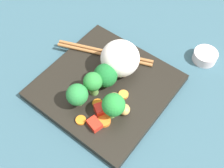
# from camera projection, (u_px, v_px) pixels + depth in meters

# --- Properties ---
(ground_plane) EXTENTS (1.10, 1.10, 0.02)m
(ground_plane) POSITION_uv_depth(u_px,v_px,m) (106.00, 91.00, 0.63)
(ground_plane) COLOR #335766
(square_plate) EXTENTS (0.26, 0.26, 0.02)m
(square_plate) POSITION_uv_depth(u_px,v_px,m) (106.00, 86.00, 0.61)
(square_plate) COLOR black
(square_plate) RESTS_ON ground_plane
(rice_mound) EXTENTS (0.12, 0.12, 0.08)m
(rice_mound) POSITION_uv_depth(u_px,v_px,m) (120.00, 58.00, 0.60)
(rice_mound) COLOR white
(rice_mound) RESTS_ON square_plate
(broccoli_floret_0) EXTENTS (0.04, 0.04, 0.06)m
(broccoli_floret_0) POSITION_uv_depth(u_px,v_px,m) (77.00, 95.00, 0.55)
(broccoli_floret_0) COLOR #5A9843
(broccoli_floret_0) RESTS_ON square_plate
(broccoli_floret_1) EXTENTS (0.05, 0.05, 0.06)m
(broccoli_floret_1) POSITION_uv_depth(u_px,v_px,m) (113.00, 105.00, 0.53)
(broccoli_floret_1) COLOR #73C05B
(broccoli_floret_1) RESTS_ON square_plate
(broccoli_floret_2) EXTENTS (0.04, 0.04, 0.06)m
(broccoli_floret_2) POSITION_uv_depth(u_px,v_px,m) (93.00, 83.00, 0.56)
(broccoli_floret_2) COLOR #659A49
(broccoli_floret_2) RESTS_ON square_plate
(broccoli_floret_3) EXTENTS (0.05, 0.05, 0.06)m
(broccoli_floret_3) POSITION_uv_depth(u_px,v_px,m) (104.00, 75.00, 0.58)
(broccoli_floret_3) COLOR #80C04F
(broccoli_floret_3) RESTS_ON square_plate
(carrot_slice_0) EXTENTS (0.04, 0.04, 0.01)m
(carrot_slice_0) POSITION_uv_depth(u_px,v_px,m) (104.00, 121.00, 0.55)
(carrot_slice_0) COLOR orange
(carrot_slice_0) RESTS_ON square_plate
(carrot_slice_1) EXTENTS (0.02, 0.02, 0.01)m
(carrot_slice_1) POSITION_uv_depth(u_px,v_px,m) (98.00, 104.00, 0.57)
(carrot_slice_1) COLOR orange
(carrot_slice_1) RESTS_ON square_plate
(carrot_slice_2) EXTENTS (0.03, 0.03, 0.01)m
(carrot_slice_2) POSITION_uv_depth(u_px,v_px,m) (124.00, 95.00, 0.59)
(carrot_slice_2) COLOR orange
(carrot_slice_2) RESTS_ON square_plate
(carrot_slice_3) EXTENTS (0.03, 0.03, 0.00)m
(carrot_slice_3) POSITION_uv_depth(u_px,v_px,m) (81.00, 120.00, 0.55)
(carrot_slice_3) COLOR orange
(carrot_slice_3) RESTS_ON square_plate
(pepper_chunk_0) EXTENTS (0.03, 0.03, 0.02)m
(pepper_chunk_0) POSITION_uv_depth(u_px,v_px,m) (100.00, 110.00, 0.56)
(pepper_chunk_0) COLOR red
(pepper_chunk_0) RESTS_ON square_plate
(pepper_chunk_1) EXTENTS (0.03, 0.03, 0.01)m
(pepper_chunk_1) POSITION_uv_depth(u_px,v_px,m) (95.00, 124.00, 0.54)
(pepper_chunk_1) COLOR red
(pepper_chunk_1) RESTS_ON square_plate
(chicken_piece_0) EXTENTS (0.04, 0.04, 0.02)m
(chicken_piece_0) POSITION_uv_depth(u_px,v_px,m) (114.00, 99.00, 0.57)
(chicken_piece_0) COLOR tan
(chicken_piece_0) RESTS_ON square_plate
(chicken_piece_1) EXTENTS (0.03, 0.03, 0.02)m
(chicken_piece_1) POSITION_uv_depth(u_px,v_px,m) (125.00, 110.00, 0.56)
(chicken_piece_1) COLOR tan
(chicken_piece_1) RESTS_ON square_plate
(chopstick_pair) EXTENTS (0.22, 0.10, 0.01)m
(chopstick_pair) POSITION_uv_depth(u_px,v_px,m) (105.00, 53.00, 0.65)
(chopstick_pair) COLOR #A36A3A
(chopstick_pair) RESTS_ON square_plate
(sauce_cup) EXTENTS (0.06, 0.06, 0.02)m
(sauce_cup) POSITION_uv_depth(u_px,v_px,m) (205.00, 56.00, 0.66)
(sauce_cup) COLOR silver
(sauce_cup) RESTS_ON ground_plane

